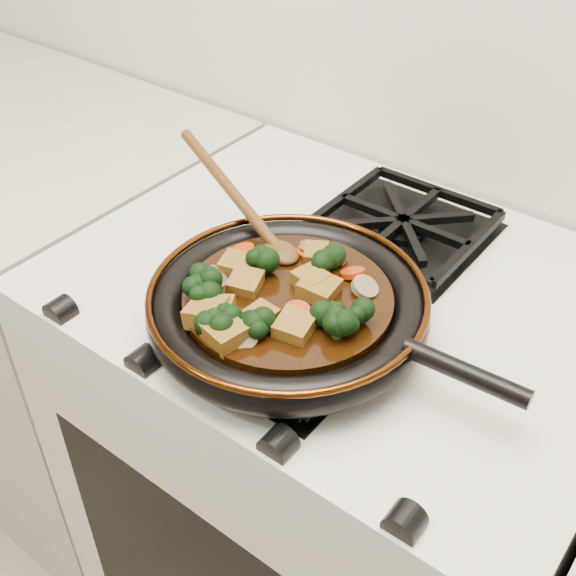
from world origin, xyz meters
The scene contains 36 objects.
stove centered at (0.00, 1.69, 0.45)m, with size 0.76×0.60×0.90m, color silver.
burner_grate_front centered at (0.00, 1.55, 0.91)m, with size 0.23×0.23×0.03m, color black, non-canonical shape.
burner_grate_back centered at (0.00, 1.83, 0.91)m, with size 0.23×0.23×0.03m, color black, non-canonical shape.
skillet centered at (0.00, 1.56, 0.94)m, with size 0.46×0.34×0.05m.
braising_sauce centered at (0.00, 1.56, 0.95)m, with size 0.25×0.25×0.02m, color black.
tofu_cube_0 centered at (-0.04, 1.48, 0.97)m, with size 0.04×0.03×0.02m, color brown.
tofu_cube_1 centered at (0.03, 1.58, 0.97)m, with size 0.04×0.04×0.02m, color brown.
tofu_cube_2 centered at (-0.05, 1.54, 0.97)m, with size 0.04×0.04×0.02m, color brown.
tofu_cube_3 centered at (0.00, 1.50, 0.97)m, with size 0.03×0.03×0.02m, color brown.
tofu_cube_4 centered at (-0.01, 1.46, 0.97)m, with size 0.04×0.04×0.02m, color brown.
tofu_cube_5 centered at (0.04, 1.51, 0.97)m, with size 0.04×0.04×0.02m, color brown.
tofu_cube_6 centered at (-0.02, 1.64, 0.97)m, with size 0.03×0.03×0.02m, color brown.
tofu_cube_7 centered at (-0.08, 1.56, 0.97)m, with size 0.04×0.04×0.02m, color brown.
tofu_cube_8 centered at (-0.05, 1.47, 0.97)m, with size 0.04×0.04×0.02m, color brown.
tofu_cube_9 centered at (0.01, 1.59, 0.97)m, with size 0.04×0.03×0.02m, color brown.
broccoli_floret_0 centered at (0.07, 1.54, 0.97)m, with size 0.06×0.06×0.05m, color black, non-canonical shape.
broccoli_floret_1 centered at (0.09, 1.53, 0.97)m, with size 0.06×0.06×0.06m, color black, non-canonical shape.
broccoli_floret_2 centered at (-0.02, 1.46, 0.97)m, with size 0.06×0.06×0.05m, color black, non-canonical shape.
broccoli_floret_3 centered at (-0.08, 1.50, 0.97)m, with size 0.06×0.06×0.05m, color black, non-canonical shape.
broccoli_floret_4 centered at (-0.08, 1.49, 0.97)m, with size 0.06×0.06×0.05m, color black, non-canonical shape.
broccoli_floret_5 centered at (0.09, 1.56, 0.97)m, with size 0.05×0.05×0.05m, color black, non-canonical shape.
broccoli_floret_6 centered at (0.00, 1.63, 0.97)m, with size 0.06×0.06×0.05m, color black, non-canonical shape.
broccoli_floret_7 centered at (0.01, 1.49, 0.97)m, with size 0.06×0.06×0.05m, color black, non-canonical shape.
broccoli_floret_8 centered at (-0.05, 1.57, 0.97)m, with size 0.06×0.06×0.05m, color black, non-canonical shape.
carrot_coin_0 centered at (0.04, 1.64, 0.96)m, with size 0.03×0.03×0.01m, color #A62804.
carrot_coin_1 centered at (-0.10, 1.59, 0.96)m, with size 0.03×0.03×0.01m, color #A62804.
carrot_coin_2 centered at (-0.09, 1.51, 0.96)m, with size 0.03×0.03×0.01m, color #A62804.
carrot_coin_3 centered at (-0.03, 1.64, 0.96)m, with size 0.03×0.03×0.01m, color #A62804.
carrot_coin_4 centered at (0.01, 1.60, 0.96)m, with size 0.03×0.03×0.01m, color #A62804.
carrot_coin_5 centered at (0.03, 1.54, 0.96)m, with size 0.03×0.03×0.01m, color #A62804.
mushroom_slice_0 centered at (0.01, 1.47, 0.97)m, with size 0.03×0.03×0.01m, color #7F6649.
mushroom_slice_1 centered at (0.00, 1.65, 0.97)m, with size 0.03×0.03×0.01m, color #7F6649.
mushroom_slice_2 centered at (0.07, 1.62, 0.97)m, with size 0.03×0.03×0.01m, color #7F6649.
mushroom_slice_3 centered at (-0.03, 1.64, 0.97)m, with size 0.03×0.03×0.01m, color #7F6649.
mushroom_slice_4 centered at (-0.09, 1.53, 0.97)m, with size 0.03×0.03×0.01m, color #7F6649.
wooden_spoon centered at (-0.12, 1.64, 0.98)m, with size 0.15×0.07×0.25m.
Camera 1 is at (0.40, 1.04, 1.50)m, focal length 45.00 mm.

